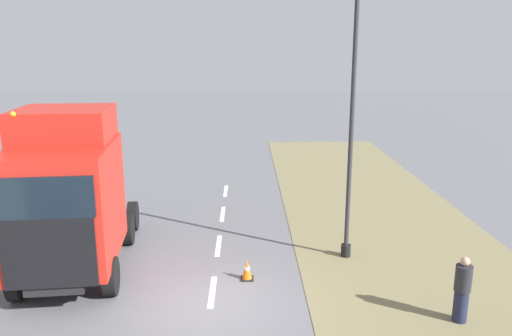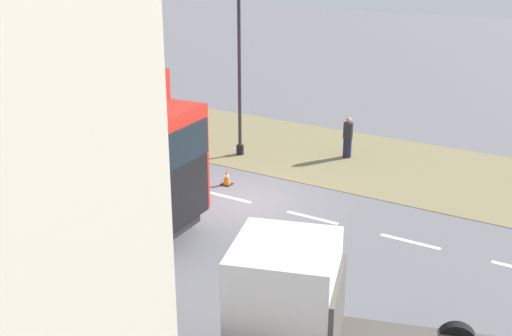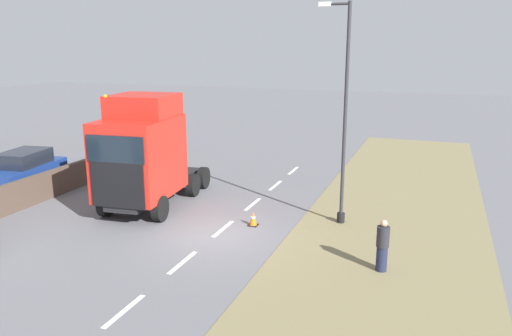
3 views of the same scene
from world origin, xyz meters
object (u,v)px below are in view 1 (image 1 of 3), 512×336
(pedestrian, at_px, (462,290))
(traffic_cone_lead, at_px, (247,270))
(lamp_post, at_px, (349,134))
(lorry_cab, at_px, (68,197))

(pedestrian, relative_size, traffic_cone_lead, 2.88)
(traffic_cone_lead, bearing_deg, lamp_post, -153.81)
(lamp_post, relative_size, pedestrian, 4.98)
(lorry_cab, xyz_separation_m, lamp_post, (-7.96, -1.33, 1.48))
(pedestrian, bearing_deg, lorry_cab, -14.09)
(pedestrian, bearing_deg, lamp_post, -61.67)
(lamp_post, height_order, traffic_cone_lead, lamp_post)
(lorry_cab, xyz_separation_m, traffic_cone_lead, (-4.92, 0.17, -2.14))
(lamp_post, bearing_deg, traffic_cone_lead, 26.19)
(lamp_post, xyz_separation_m, traffic_cone_lead, (3.04, 1.50, -3.62))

